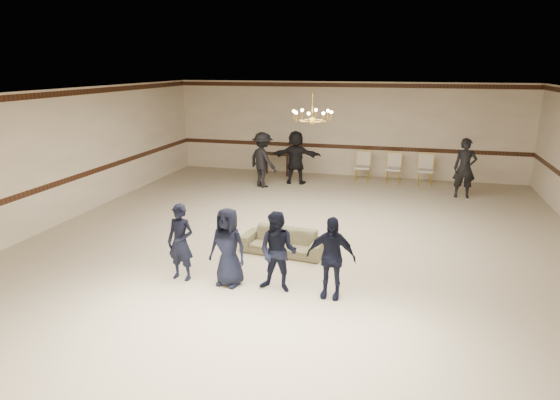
{
  "coord_description": "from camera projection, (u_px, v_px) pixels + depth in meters",
  "views": [
    {
      "loc": [
        2.04,
        -9.46,
        3.76
      ],
      "look_at": [
        -0.34,
        -0.5,
        1.11
      ],
      "focal_mm": 30.65,
      "sensor_mm": 36.0,
      "label": 1
    }
  ],
  "objects": [
    {
      "name": "chair_rail",
      "position": [
        345.0,
        147.0,
        16.55
      ],
      "size": [
        12.0,
        0.02,
        0.14
      ],
      "primitive_type": "cube",
      "color": "#3A1D11",
      "rests_on": "wall_back"
    },
    {
      "name": "boy_c",
      "position": [
        278.0,
        252.0,
        8.06
      ],
      "size": [
        0.72,
        0.58,
        1.4
      ],
      "primitive_type": "imported",
      "rotation": [
        0.0,
        0.0,
        -0.08
      ],
      "color": "black",
      "rests_on": "floor"
    },
    {
      "name": "banquet_chair_left",
      "position": [
        363.0,
        167.0,
        15.78
      ],
      "size": [
        0.48,
        0.48,
        0.97
      ],
      "primitive_type": null,
      "rotation": [
        0.0,
        0.0,
        -0.02
      ],
      "color": "beige",
      "rests_on": "floor"
    },
    {
      "name": "crown_molding",
      "position": [
        347.0,
        85.0,
        15.98
      ],
      "size": [
        12.0,
        0.02,
        0.14
      ],
      "primitive_type": "cube",
      "color": "#3A1D11",
      "rests_on": "wall_back"
    },
    {
      "name": "banquet_chair_right",
      "position": [
        426.0,
        170.0,
        15.28
      ],
      "size": [
        0.51,
        0.51,
        0.97
      ],
      "primitive_type": null,
      "rotation": [
        0.0,
        0.0,
        -0.09
      ],
      "color": "beige",
      "rests_on": "floor"
    },
    {
      "name": "settee",
      "position": [
        283.0,
        241.0,
        9.81
      ],
      "size": [
        1.77,
        0.85,
        0.5
      ],
      "primitive_type": "imported",
      "rotation": [
        0.0,
        0.0,
        -0.11
      ],
      "color": "olive",
      "rests_on": "floor"
    },
    {
      "name": "boy_b",
      "position": [
        228.0,
        247.0,
        8.28
      ],
      "size": [
        0.75,
        0.55,
        1.4
      ],
      "primitive_type": "imported",
      "rotation": [
        0.0,
        0.0,
        -0.15
      ],
      "color": "black",
      "rests_on": "floor"
    },
    {
      "name": "room",
      "position": [
        302.0,
        172.0,
        9.89
      ],
      "size": [
        12.01,
        14.01,
        3.21
      ],
      "color": "#C5B398",
      "rests_on": "ground"
    },
    {
      "name": "boy_a",
      "position": [
        181.0,
        242.0,
        8.5
      ],
      "size": [
        0.54,
        0.38,
        1.4
      ],
      "primitive_type": "imported",
      "rotation": [
        0.0,
        0.0,
        -0.1
      ],
      "color": "black",
      "rests_on": "floor"
    },
    {
      "name": "adult_right",
      "position": [
        465.0,
        168.0,
        13.76
      ],
      "size": [
        0.65,
        0.44,
        1.73
      ],
      "primitive_type": "imported",
      "rotation": [
        0.0,
        0.0,
        0.04
      ],
      "color": "black",
      "rests_on": "floor"
    },
    {
      "name": "chandelier",
      "position": [
        312.0,
        106.0,
        10.47
      ],
      "size": [
        0.94,
        0.94,
        0.89
      ],
      "primitive_type": null,
      "color": "gold",
      "rests_on": "ceiling"
    },
    {
      "name": "console_table",
      "position": [
        277.0,
        164.0,
        16.73
      ],
      "size": [
        0.95,
        0.45,
        0.78
      ],
      "primitive_type": "cube",
      "rotation": [
        0.0,
        0.0,
        -0.06
      ],
      "color": "black",
      "rests_on": "floor"
    },
    {
      "name": "boy_d",
      "position": [
        331.0,
        257.0,
        7.84
      ],
      "size": [
        0.83,
        0.37,
        1.4
      ],
      "primitive_type": "imported",
      "rotation": [
        0.0,
        0.0,
        -0.04
      ],
      "color": "black",
      "rests_on": "floor"
    },
    {
      "name": "adult_left",
      "position": [
        263.0,
        160.0,
        14.97
      ],
      "size": [
        1.29,
        1.16,
        1.73
      ],
      "primitive_type": "imported",
      "rotation": [
        0.0,
        0.0,
        2.54
      ],
      "color": "black",
      "rests_on": "floor"
    },
    {
      "name": "adult_mid",
      "position": [
        296.0,
        157.0,
        15.4
      ],
      "size": [
        1.63,
        0.6,
        1.73
      ],
      "primitive_type": "imported",
      "rotation": [
        0.0,
        0.0,
        3.2
      ],
      "color": "black",
      "rests_on": "floor"
    },
    {
      "name": "banquet_chair_mid",
      "position": [
        394.0,
        169.0,
        15.53
      ],
      "size": [
        0.51,
        0.51,
        0.97
      ],
      "primitive_type": null,
      "rotation": [
        0.0,
        0.0,
        -0.08
      ],
      "color": "beige",
      "rests_on": "floor"
    }
  ]
}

